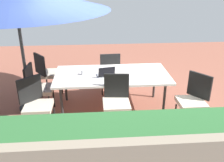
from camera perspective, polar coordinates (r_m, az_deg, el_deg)
The scene contains 10 objects.
ground_plane at distance 5.26m, azimuth 0.00°, elevation -6.11°, with size 10.00×10.00×0.02m, color #935442.
dining_table at distance 4.94m, azimuth 0.00°, elevation 1.12°, with size 2.24×1.12×0.75m.
chair_south at distance 5.67m, azimuth -0.58°, elevation 2.46°, with size 0.46×0.47×0.98m.
chair_east at distance 5.08m, azimuth -16.56°, elevation -1.18°, with size 0.48×0.47×0.98m.
chair_southeast at distance 5.78m, azimuth -14.59°, elevation 2.08°, with size 0.58×0.58×0.98m.
chair_northwest at distance 4.64m, azimuth 18.06°, elevation -3.79°, with size 0.58×0.58×0.98m.
chair_northeast at distance 4.47m, azimuth -16.93°, elevation -4.73°, with size 0.59×0.59×0.98m.
chair_north at distance 4.37m, azimuth 1.02°, elevation -4.28°, with size 0.47×0.48×0.98m.
laptop at distance 4.80m, azimuth -1.41°, elevation 1.61°, with size 0.36×0.31×0.21m.
cup at distance 4.92m, azimuth -6.68°, elevation 1.97°, with size 0.06×0.06×0.09m, color white.
Camera 1 is at (0.36, 4.56, 2.59)m, focal length 40.17 mm.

